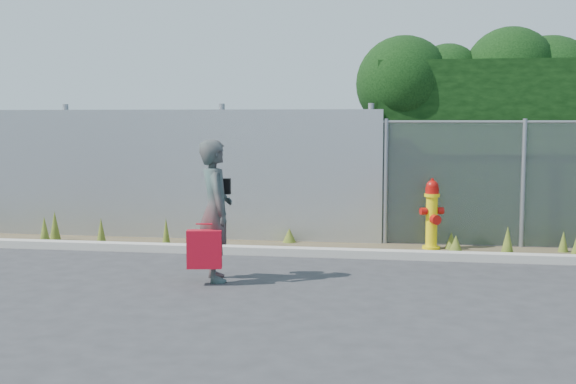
# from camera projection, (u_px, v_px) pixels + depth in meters

# --- Properties ---
(ground) EXTENTS (80.00, 80.00, 0.00)m
(ground) POSITION_uv_depth(u_px,v_px,m) (294.00, 283.00, 9.01)
(ground) COLOR #313133
(ground) RESTS_ON ground
(curb) EXTENTS (16.00, 0.22, 0.12)m
(curb) POSITION_uv_depth(u_px,v_px,m) (312.00, 252.00, 10.78)
(curb) COLOR #B0AA9F
(curb) RESTS_ON ground
(weed_strip) EXTENTS (16.00, 1.36, 0.55)m
(weed_strip) POSITION_uv_depth(u_px,v_px,m) (295.00, 239.00, 11.54)
(weed_strip) COLOR #4F422D
(weed_strip) RESTS_ON ground
(corrugated_fence) EXTENTS (8.50, 0.21, 2.30)m
(corrugated_fence) POSITION_uv_depth(u_px,v_px,m) (133.00, 174.00, 12.36)
(corrugated_fence) COLOR #A7AAAE
(corrugated_fence) RESTS_ON ground
(fire_hydrant) EXTENTS (0.38, 0.34, 1.13)m
(fire_hydrant) POSITION_uv_depth(u_px,v_px,m) (432.00, 215.00, 11.24)
(fire_hydrant) COLOR yellow
(fire_hydrant) RESTS_ON ground
(woman) EXTENTS (0.65, 0.77, 1.79)m
(woman) POSITION_uv_depth(u_px,v_px,m) (215.00, 210.00, 9.08)
(woman) COLOR #106660
(woman) RESTS_ON ground
(red_tote_bag) EXTENTS (0.43, 0.16, 0.56)m
(red_tote_bag) POSITION_uv_depth(u_px,v_px,m) (204.00, 249.00, 8.86)
(red_tote_bag) COLOR red
(black_shoulder_bag) EXTENTS (0.27, 0.11, 0.20)m
(black_shoulder_bag) POSITION_uv_depth(u_px,v_px,m) (220.00, 186.00, 9.29)
(black_shoulder_bag) COLOR black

